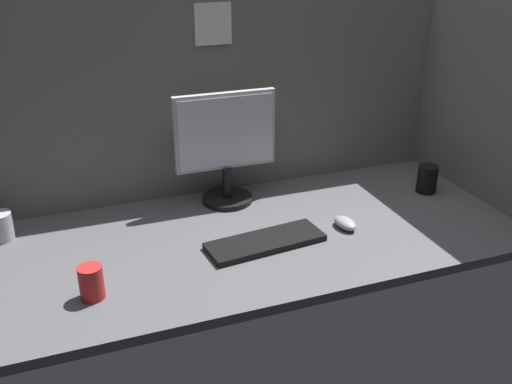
% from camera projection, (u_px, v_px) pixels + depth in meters
% --- Properties ---
extents(ground_plane, '(1.80, 0.80, 0.03)m').
position_uv_depth(ground_plane, '(255.00, 235.00, 1.87)').
color(ground_plane, '#515156').
extents(cubicle_wall_back, '(1.80, 0.06, 0.72)m').
position_uv_depth(cubicle_wall_back, '(218.00, 94.00, 2.03)').
color(cubicle_wall_back, slate).
rests_on(cubicle_wall_back, ground_plane).
extents(cubicle_wall_side, '(0.05, 0.80, 0.72)m').
position_uv_depth(cubicle_wall_side, '(491.00, 98.00, 1.99)').
color(cubicle_wall_side, slate).
rests_on(cubicle_wall_side, ground_plane).
extents(monitor, '(0.36, 0.18, 0.40)m').
position_uv_depth(monitor, '(226.00, 145.00, 1.99)').
color(monitor, black).
rests_on(monitor, ground_plane).
extents(keyboard, '(0.38, 0.17, 0.02)m').
position_uv_depth(keyboard, '(266.00, 242.00, 1.78)').
color(keyboard, black).
rests_on(keyboard, ground_plane).
extents(mouse, '(0.07, 0.10, 0.03)m').
position_uv_depth(mouse, '(345.00, 223.00, 1.88)').
color(mouse, '#99999E').
rests_on(mouse, ground_plane).
extents(mug_black_travel, '(0.07, 0.07, 0.10)m').
position_uv_depth(mug_black_travel, '(427.00, 179.00, 2.12)').
color(mug_black_travel, black).
rests_on(mug_black_travel, ground_plane).
extents(mug_red_plastic, '(0.06, 0.06, 0.09)m').
position_uv_depth(mug_red_plastic, '(91.00, 282.00, 1.51)').
color(mug_red_plastic, red).
rests_on(mug_red_plastic, ground_plane).
extents(mug_steel, '(0.08, 0.08, 0.09)m').
position_uv_depth(mug_steel, '(0.00, 226.00, 1.80)').
color(mug_steel, '#B2B2B7').
rests_on(mug_steel, ground_plane).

